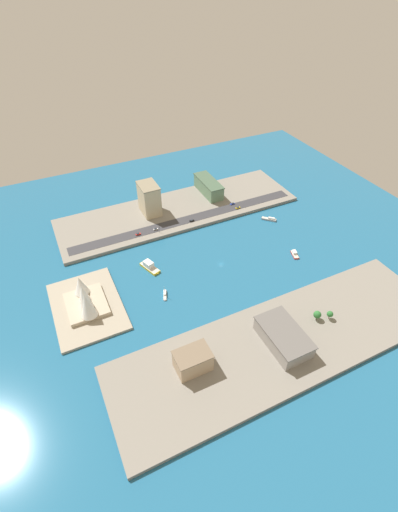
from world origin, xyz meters
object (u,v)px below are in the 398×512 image
Objects in this scene: traffic_light_waterfront at (159,229)px; carpark_squat_concrete at (283,337)px; yacht_sleek_gray at (269,219)px; opera_landmark at (85,299)px; apartment_midrise_tan at (193,361)px; hatchback_blue at (232,204)px; suv_black at (192,221)px; sailboat_small_white at (165,295)px; pickup_red at (138,234)px; taxi_yellow_cab at (238,208)px; van_white at (156,229)px; tugboat_red at (295,254)px; terminal_long_green at (209,187)px; office_block_beige at (149,199)px; ferry_yellow_fast at (149,266)px.

carpark_squat_concrete is at bearing -168.79° from traffic_light_waterfront.
traffic_light_waterfront is (23.91, 105.37, 6.12)m from yacht_sleek_gray.
traffic_light_waterfront is 0.17× the size of opera_landmark.
apartment_midrise_tan is 4.63× the size of hatchback_blue.
sailboat_small_white is at bearing 142.84° from suv_black.
yacht_sleek_gray is 2.67× the size of pickup_red.
carpark_squat_concrete is 171.80m from hatchback_blue.
taxi_yellow_cab is at bearing -68.84° from opera_landmark.
van_white reaches higher than hatchback_blue.
tugboat_red is 90.84m from hatchback_blue.
hatchback_blue is at bearing -159.73° from terminal_long_green.
traffic_light_waterfront is at bearing -18.01° from sailboat_small_white.
traffic_light_waterfront is at bearing -12.69° from apartment_midrise_tan.
hatchback_blue is at bearing -106.07° from office_block_beige.
traffic_light_waterfront is (150.52, 29.82, -1.49)m from carpark_squat_concrete.
terminal_long_green is at bearing -62.54° from van_white.
yacht_sleek_gray is 41.88m from hatchback_blue.
carpark_squat_concrete is 158.78m from van_white.
terminal_long_green is 8.63× the size of taxi_yellow_cab.
tugboat_red is at bearing -63.37° from apartment_midrise_tan.
traffic_light_waterfront is at bearing -159.94° from van_white.
hatchback_blue is (9.21, -50.14, 0.01)m from suv_black.
sailboat_small_white is 0.54× the size of ferry_yellow_fast.
apartment_midrise_tan is 149.81m from van_white.
taxi_yellow_cab is (-40.46, -12.77, -6.45)m from terminal_long_green.
tugboat_red is 0.32× the size of opera_landmark.
ferry_yellow_fast is 0.49× the size of terminal_long_green.
hatchback_blue is 180.69m from opera_landmark.
taxi_yellow_cab reaches higher than tugboat_red.
sailboat_small_white is at bearing -102.93° from opera_landmark.
apartment_midrise_tan is at bearing 167.31° from traffic_light_waterfront.
opera_landmark is (-64.31, 166.17, 6.63)m from taxi_yellow_cab.
opera_landmark reaches higher than suv_black.
tugboat_red is 1.85× the size of traffic_light_waterfront.
office_block_beige is 180.86m from apartment_midrise_tan.
suv_black is at bearing 69.20° from yacht_sleek_gray.
office_block_beige is 40.94m from pickup_red.
van_white is at bearing -26.64° from ferry_yellow_fast.
tugboat_red is 123.22m from traffic_light_waterfront.
tugboat_red is 124.06m from terminal_long_green.
hatchback_blue is (36.20, 20.90, 2.69)m from yacht_sleek_gray.
carpark_squat_concrete is at bearing 137.97° from tugboat_red.
van_white is (0.14, -17.21, -0.02)m from pickup_red.
terminal_long_green is (117.75, -96.89, 9.31)m from sailboat_small_white.
carpark_squat_concrete is at bearing 149.17° from yacht_sleek_gray.
sailboat_small_white is 2.34× the size of hatchback_blue.
opera_landmark reaches higher than apartment_midrise_tan.
apartment_midrise_tan is (-63.76, 127.18, 8.94)m from tugboat_red.
suv_black is at bearing 136.61° from terminal_long_green.
sailboat_small_white reaches higher than traffic_light_waterfront.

